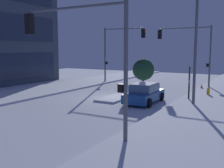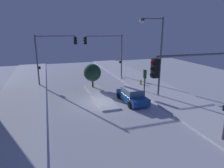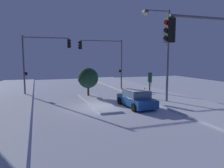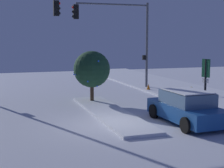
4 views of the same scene
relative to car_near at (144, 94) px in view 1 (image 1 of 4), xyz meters
name	(u,v)px [view 1 (image 1 of 4)]	position (x,y,z in m)	size (l,w,h in m)	color
ground	(112,98)	(0.70, 3.20, -0.71)	(52.00, 52.00, 0.00)	silver
curb_strip_near	(209,107)	(0.70, -4.60, -0.64)	(52.00, 5.20, 0.14)	silver
curb_strip_far	(43,90)	(0.70, 11.00, -0.64)	(52.00, 5.20, 0.14)	silver
median_strip	(129,93)	(2.94, 2.70, -0.64)	(9.00, 1.80, 0.14)	silver
car_near	(144,94)	(0.00, 0.00, 0.00)	(4.44, 2.13, 1.49)	#19478C
traffic_light_corner_far_right	(120,45)	(9.46, 7.20, 3.83)	(0.32, 5.36, 6.58)	#565960
traffic_light_corner_near_right	(189,45)	(10.55, -0.59, 3.80)	(0.32, 5.85, 6.48)	#565960
traffic_light_corner_near_left	(81,44)	(-8.66, -0.53, 3.54)	(0.32, 5.82, 6.08)	#565960
street_lamp_arched	(187,30)	(0.81, -2.84, 4.68)	(0.63, 2.58, 8.41)	#565960
fire_hydrant	(208,92)	(5.51, -3.64, -0.34)	(0.48, 0.26, 0.77)	gold
parking_info_sign	(189,79)	(2.58, -2.69, 1.02)	(0.55, 0.17, 2.71)	black
decorated_tree_median	(143,70)	(6.15, 2.73, 1.30)	(2.16, 2.17, 3.09)	#473323
construction_cone	(202,87)	(9.21, -2.35, -0.44)	(0.36, 0.36, 0.55)	orange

